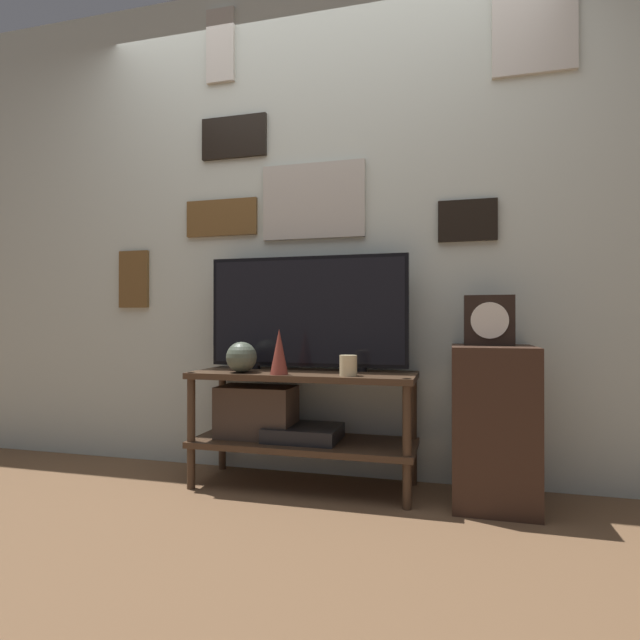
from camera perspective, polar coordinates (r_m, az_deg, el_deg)
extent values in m
plane|color=brown|center=(2.39, -3.68, -20.19)|extent=(12.00, 12.00, 0.00)
cube|color=beige|center=(2.77, -0.37, 10.88)|extent=(6.40, 0.06, 2.70)
cube|color=#B2ADA3|center=(2.76, -0.79, 13.45)|extent=(0.57, 0.02, 0.41)
cube|color=#B2BCC6|center=(2.75, -0.83, 13.48)|extent=(0.53, 0.01, 0.37)
cube|color=brown|center=(3.17, -20.50, 4.38)|extent=(0.19, 0.02, 0.34)
cube|color=white|center=(3.17, -20.57, 4.39)|extent=(0.16, 0.01, 0.30)
cube|color=#B7B2A8|center=(3.28, -11.30, 28.39)|extent=(0.17, 0.02, 0.42)
cube|color=slate|center=(3.27, -11.36, 28.44)|extent=(0.13, 0.01, 0.38)
cube|color=black|center=(2.63, 16.50, 10.85)|extent=(0.28, 0.02, 0.21)
cube|color=white|center=(2.62, 16.50, 10.88)|extent=(0.25, 0.01, 0.17)
cube|color=brown|center=(2.93, -11.19, 11.39)|extent=(0.43, 0.02, 0.20)
cube|color=#2D2D33|center=(2.93, -11.25, 11.42)|extent=(0.39, 0.01, 0.17)
cube|color=black|center=(3.03, -9.81, 19.90)|extent=(0.39, 0.02, 0.23)
cube|color=#2D2D33|center=(3.02, -9.86, 19.94)|extent=(0.35, 0.01, 0.20)
cube|color=#B7B2A8|center=(2.98, 23.27, 28.75)|extent=(0.39, 0.02, 0.49)
cube|color=#2D2D33|center=(2.98, 23.29, 28.81)|extent=(0.35, 0.01, 0.46)
cube|color=#422D1E|center=(2.49, -1.90, -6.29)|extent=(1.11, 0.40, 0.03)
cube|color=#422D1E|center=(2.55, -1.90, -13.85)|extent=(1.11, 0.40, 0.03)
cylinder|color=#422D1E|center=(2.58, -14.51, -12.12)|extent=(0.04, 0.04, 0.57)
cylinder|color=#422D1E|center=(2.27, 9.91, -13.77)|extent=(0.04, 0.04, 0.57)
cylinder|color=#422D1E|center=(2.88, -11.10, -10.89)|extent=(0.04, 0.04, 0.57)
cylinder|color=#422D1E|center=(2.60, 10.57, -12.02)|extent=(0.04, 0.04, 0.57)
cube|color=black|center=(2.54, -1.90, -12.76)|extent=(0.36, 0.28, 0.07)
cube|color=#47382D|center=(2.60, -7.25, -10.34)|extent=(0.39, 0.22, 0.26)
cylinder|color=black|center=(2.67, -7.42, -5.34)|extent=(0.05, 0.05, 0.02)
cylinder|color=black|center=(2.51, 4.79, -5.67)|extent=(0.05, 0.05, 0.02)
cube|color=black|center=(2.57, -1.50, 0.99)|extent=(1.04, 0.04, 0.57)
cube|color=black|center=(2.55, -1.61, 1.00)|extent=(1.00, 0.01, 0.53)
cone|color=brown|center=(2.36, -4.70, -3.62)|extent=(0.09, 0.09, 0.22)
sphere|color=#4C5647|center=(2.48, -8.96, -4.22)|extent=(0.15, 0.15, 0.15)
cylinder|color=beige|center=(2.31, 3.25, -5.21)|extent=(0.08, 0.08, 0.09)
cube|color=#382319|center=(2.42, 19.17, -11.22)|extent=(0.36, 0.41, 0.71)
cube|color=black|center=(2.41, 18.73, -0.05)|extent=(0.22, 0.10, 0.23)
cylinder|color=white|center=(2.36, 18.82, -0.04)|extent=(0.16, 0.01, 0.16)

